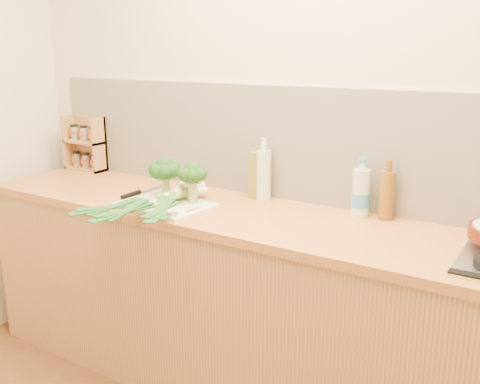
# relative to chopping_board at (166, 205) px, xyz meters

# --- Properties ---
(room_shell) EXTENTS (3.50, 3.50, 3.50)m
(room_shell) POSITION_rel_chopping_board_xyz_m (0.54, 0.41, 0.26)
(room_shell) COLOR beige
(room_shell) RESTS_ON ground
(counter) EXTENTS (3.20, 0.62, 0.90)m
(counter) POSITION_rel_chopping_board_xyz_m (0.54, 0.12, -0.46)
(counter) COLOR #B2834A
(counter) RESTS_ON ground
(chopping_board) EXTENTS (0.44, 0.34, 0.01)m
(chopping_board) POSITION_rel_chopping_board_xyz_m (0.00, 0.00, 0.00)
(chopping_board) COLOR white
(chopping_board) RESTS_ON counter
(broccoli_left) EXTENTS (0.16, 0.16, 0.19)m
(broccoli_left) POSITION_rel_chopping_board_xyz_m (-0.08, 0.10, 0.14)
(broccoli_left) COLOR #90A35F
(broccoli_left) RESTS_ON chopping_board
(broccoli_right) EXTENTS (0.14, 0.14, 0.19)m
(broccoli_right) POSITION_rel_chopping_board_xyz_m (0.09, 0.09, 0.14)
(broccoli_right) COLOR #90A35F
(broccoli_right) RESTS_ON chopping_board
(leek_front) EXTENTS (0.29, 0.65, 0.04)m
(leek_front) POSITION_rel_chopping_board_xyz_m (-0.03, -0.02, 0.03)
(leek_front) COLOR white
(leek_front) RESTS_ON chopping_board
(leek_mid) EXTENTS (0.10, 0.71, 0.04)m
(leek_mid) POSITION_rel_chopping_board_xyz_m (0.03, -0.04, 0.05)
(leek_mid) COLOR white
(leek_mid) RESTS_ON chopping_board
(leek_back) EXTENTS (0.31, 0.58, 0.04)m
(leek_back) POSITION_rel_chopping_board_xyz_m (0.09, -0.06, 0.07)
(leek_back) COLOR white
(leek_back) RESTS_ON chopping_board
(chefs_knife) EXTENTS (0.04, 0.32, 0.02)m
(chefs_knife) POSITION_rel_chopping_board_xyz_m (-0.25, 0.07, 0.00)
(chefs_knife) COLOR silver
(chefs_knife) RESTS_ON counter
(spice_rack) EXTENTS (0.27, 0.11, 0.32)m
(spice_rack) POSITION_rel_chopping_board_xyz_m (-0.91, 0.36, 0.13)
(spice_rack) COLOR #B3854D
(spice_rack) RESTS_ON counter
(oil_tin) EXTENTS (0.08, 0.05, 0.26)m
(oil_tin) POSITION_rel_chopping_board_xyz_m (0.30, 0.34, 0.11)
(oil_tin) COLOR olive
(oil_tin) RESTS_ON counter
(glass_bottle) EXTENTS (0.07, 0.07, 0.30)m
(glass_bottle) POSITION_rel_chopping_board_xyz_m (0.33, 0.34, 0.12)
(glass_bottle) COLOR silver
(glass_bottle) RESTS_ON counter
(amber_bottle) EXTENTS (0.06, 0.06, 0.26)m
(amber_bottle) POSITION_rel_chopping_board_xyz_m (0.92, 0.35, 0.10)
(amber_bottle) COLOR brown
(amber_bottle) RESTS_ON counter
(water_bottle) EXTENTS (0.08, 0.08, 0.24)m
(water_bottle) POSITION_rel_chopping_board_xyz_m (0.81, 0.33, 0.09)
(water_bottle) COLOR silver
(water_bottle) RESTS_ON counter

